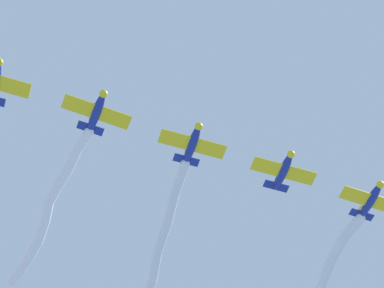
# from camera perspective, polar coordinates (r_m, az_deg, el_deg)

# --- Properties ---
(airplane_left_wing) EXTENTS (5.90, 4.41, 1.48)m
(airplane_left_wing) POSITION_cam_1_polar(r_m,az_deg,el_deg) (60.03, -7.67, 2.59)
(airplane_left_wing) COLOR navy
(smoke_trail_left_wing) EXTENTS (1.85, 21.33, 2.61)m
(smoke_trail_left_wing) POSITION_cam_1_polar(r_m,az_deg,el_deg) (67.35, -11.53, -5.52)
(smoke_trail_left_wing) COLOR white
(airplane_right_wing) EXTENTS (5.97, 4.49, 1.48)m
(airplane_right_wing) POSITION_cam_1_polar(r_m,az_deg,el_deg) (60.72, 0.03, 0.02)
(airplane_right_wing) COLOR navy
(airplane_slot) EXTENTS (5.97, 4.49, 1.48)m
(airplane_slot) POSITION_cam_1_polar(r_m,az_deg,el_deg) (63.08, 7.36, -2.14)
(airplane_slot) COLOR navy
(airplane_trail) EXTENTS (5.94, 4.45, 1.48)m
(airplane_trail) POSITION_cam_1_polar(r_m,az_deg,el_deg) (66.00, 14.18, -4.39)
(airplane_trail) COLOR navy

